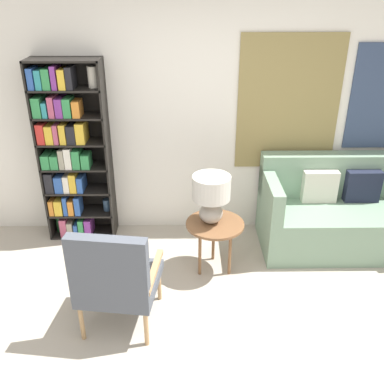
% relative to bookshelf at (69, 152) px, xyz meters
% --- Properties ---
extents(ground_plane, '(14.00, 14.00, 0.00)m').
position_rel_bookshelf_xyz_m(ground_plane, '(1.26, -1.84, -0.98)').
color(ground_plane, '#B2A899').
extents(wall_back, '(6.40, 0.08, 2.70)m').
position_rel_bookshelf_xyz_m(wall_back, '(1.32, 0.19, 0.37)').
color(wall_back, white).
rests_on(wall_back, ground_plane).
extents(bookshelf, '(0.71, 0.30, 1.91)m').
position_rel_bookshelf_xyz_m(bookshelf, '(0.00, 0.00, 0.00)').
color(bookshelf, black).
rests_on(bookshelf, ground_plane).
extents(armchair, '(0.67, 0.69, 0.96)m').
position_rel_bookshelf_xyz_m(armchair, '(0.66, -1.48, -0.45)').
color(armchair, tan).
rests_on(armchair, ground_plane).
extents(couch, '(1.64, 0.80, 0.94)m').
position_rel_bookshelf_xyz_m(couch, '(2.83, -0.23, -0.62)').
color(couch, gray).
rests_on(couch, ground_plane).
extents(side_table, '(0.55, 0.55, 0.53)m').
position_rel_bookshelf_xyz_m(side_table, '(1.48, -0.68, -0.51)').
color(side_table, brown).
rests_on(side_table, ground_plane).
extents(table_lamp, '(0.35, 0.35, 0.47)m').
position_rel_bookshelf_xyz_m(table_lamp, '(1.44, -0.66, -0.16)').
color(table_lamp, '#A59E93').
rests_on(table_lamp, side_table).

